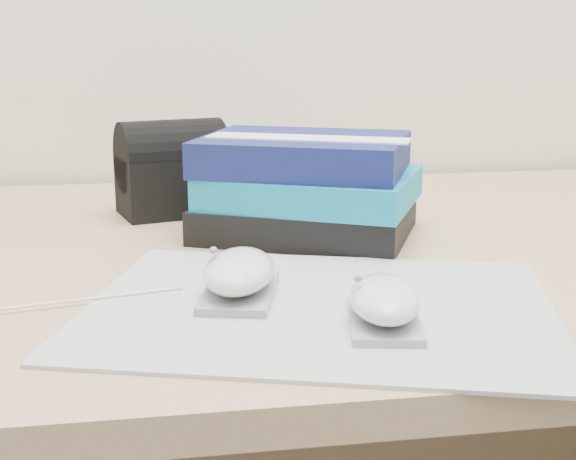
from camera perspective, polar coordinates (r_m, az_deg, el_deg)
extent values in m
cube|color=tan|center=(0.91, 1.94, -1.71)|extent=(1.60, 0.80, 0.03)
cube|color=tan|center=(1.39, -1.29, -12.05)|extent=(1.52, 0.03, 0.35)
cube|color=gray|center=(0.69, 2.27, -5.49)|extent=(0.47, 0.41, 0.00)
cube|color=gray|center=(0.71, -3.48, -4.45)|extent=(0.09, 0.12, 0.01)
ellipsoid|color=silver|center=(0.70, -3.50, -2.91)|extent=(0.09, 0.12, 0.03)
ellipsoid|color=gray|center=(0.70, -5.33, -1.45)|extent=(0.01, 0.01, 0.01)
cube|color=gray|center=(0.65, 6.84, -6.38)|extent=(0.07, 0.11, 0.01)
ellipsoid|color=silver|center=(0.64, 6.89, -4.85)|extent=(0.07, 0.11, 0.03)
ellipsoid|color=gray|center=(0.63, 5.01, -3.44)|extent=(0.01, 0.01, 0.01)
cylinder|color=white|center=(0.72, -15.75, -4.94)|extent=(0.21, 0.05, 0.00)
cube|color=black|center=(0.93, 1.33, 0.85)|extent=(0.29, 0.27, 0.04)
cube|color=#1088B2|center=(0.92, 1.69, 3.05)|extent=(0.29, 0.26, 0.04)
cube|color=navy|center=(0.92, 1.13, 5.44)|extent=(0.28, 0.25, 0.04)
cube|color=white|center=(0.90, 1.41, 6.55)|extent=(0.23, 0.13, 0.00)
cube|color=black|center=(1.05, -8.21, 3.20)|extent=(0.15, 0.12, 0.08)
cylinder|color=black|center=(1.04, -8.29, 5.30)|extent=(0.15, 0.12, 0.09)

